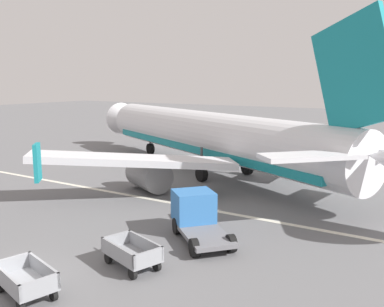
{
  "coord_description": "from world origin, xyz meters",
  "views": [
    {
      "loc": [
        13.29,
        -8.72,
        7.44
      ],
      "look_at": [
        -1.05,
        14.32,
        2.8
      ],
      "focal_mm": 39.62,
      "sensor_mm": 36.0,
      "label": 1
    }
  ],
  "objects_px": {
    "baggage_cart_nearest": "(26,280)",
    "baggage_cart_second_in_row": "(132,253)",
    "airplane": "(215,137)",
    "service_truck_beside_carts": "(196,214)"
  },
  "relations": [
    {
      "from": "baggage_cart_nearest",
      "to": "baggage_cart_second_in_row",
      "type": "bearing_deg",
      "value": 66.65
    },
    {
      "from": "airplane",
      "to": "service_truck_beside_carts",
      "type": "height_order",
      "value": "airplane"
    },
    {
      "from": "airplane",
      "to": "baggage_cart_second_in_row",
      "type": "height_order",
      "value": "airplane"
    },
    {
      "from": "baggage_cart_second_in_row",
      "to": "service_truck_beside_carts",
      "type": "distance_m",
      "value": 4.47
    },
    {
      "from": "baggage_cart_nearest",
      "to": "airplane",
      "type": "bearing_deg",
      "value": 100.72
    },
    {
      "from": "baggage_cart_second_in_row",
      "to": "baggage_cart_nearest",
      "type": "bearing_deg",
      "value": -113.35
    },
    {
      "from": "baggage_cart_nearest",
      "to": "baggage_cart_second_in_row",
      "type": "height_order",
      "value": "same"
    },
    {
      "from": "airplane",
      "to": "baggage_cart_second_in_row",
      "type": "xyz_separation_m",
      "value": [
        5.56,
        -16.96,
        -2.45
      ]
    },
    {
      "from": "baggage_cart_second_in_row",
      "to": "service_truck_beside_carts",
      "type": "height_order",
      "value": "service_truck_beside_carts"
    },
    {
      "from": "baggage_cart_nearest",
      "to": "service_truck_beside_carts",
      "type": "height_order",
      "value": "service_truck_beside_carts"
    }
  ]
}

